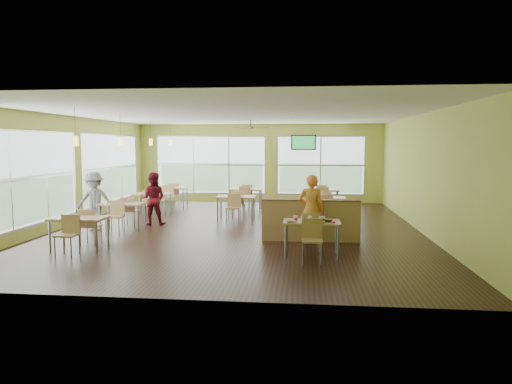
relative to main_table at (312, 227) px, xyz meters
The scene contains 20 objects.
room 3.73m from the main_table, 123.69° to the left, with size 12.00×12.04×3.20m.
window_bays 7.70m from the main_table, 127.41° to the left, with size 9.24×10.24×2.38m.
main_table is the anchor object (origin of this frame).
half_wall_divider 1.45m from the main_table, 90.00° to the left, with size 2.40×0.14×1.04m.
dining_tables 5.61m from the main_table, 122.91° to the left, with size 6.92×8.72×0.87m.
pendant_lights 6.62m from the main_table, 144.75° to the left, with size 0.11×7.31×0.86m.
ceiling_fan 6.73m from the main_table, 108.43° to the left, with size 1.25×1.25×0.29m.
tv_backwall 9.08m from the main_table, 91.29° to the left, with size 1.00×0.07×0.60m.
man_plaid 1.24m from the main_table, 89.87° to the left, with size 0.61×0.40×1.67m, color orange.
patron_maroon 5.67m from the main_table, 144.18° to the left, with size 0.76×0.59×1.56m, color maroon.
patron_grey 6.40m from the main_table, 158.44° to the left, with size 1.05×0.61×1.63m, color slate.
cup_blue 0.41m from the main_table, 162.45° to the right, with size 0.10×0.10×0.35m.
cup_yellow 0.20m from the main_table, 121.96° to the right, with size 0.09×0.09×0.31m.
cup_red_near 0.35m from the main_table, 50.33° to the right, with size 0.10×0.10×0.36m.
cup_red_far 0.32m from the main_table, 25.31° to the right, with size 0.09×0.09×0.34m.
food_basket 0.36m from the main_table, ahead, with size 0.23×0.23×0.05m.
ketchup_cup 0.51m from the main_table, 21.79° to the right, with size 0.07×0.07×0.03m, color #AA1421.
wrapper_left 0.52m from the main_table, 155.98° to the right, with size 0.17×0.15×0.04m, color olive.
wrapper_mid 0.23m from the main_table, 87.46° to the left, with size 0.19×0.17×0.05m, color olive.
wrapper_right 0.36m from the main_table, 56.48° to the right, with size 0.15×0.13×0.04m, color olive.
Camera 1 is at (1.81, -12.65, 2.38)m, focal length 32.00 mm.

